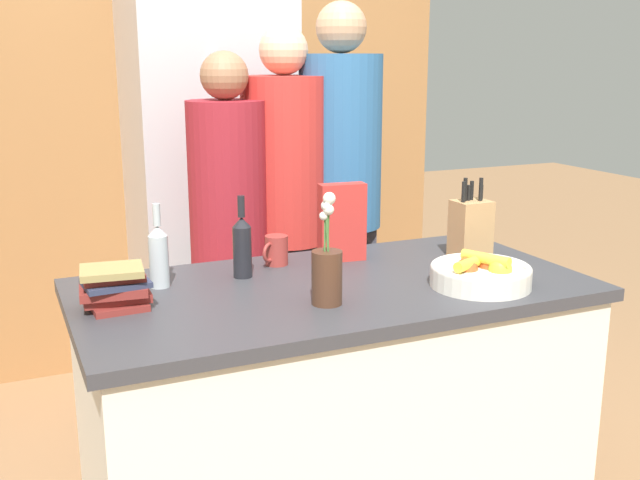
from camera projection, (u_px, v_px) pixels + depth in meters
kitchen_island at (333, 411)px, 2.48m from camera, size 1.61×0.83×0.89m
back_wall_wood at (188, 114)px, 3.88m from camera, size 2.81×0.12×2.60m
refrigerator at (210, 186)px, 3.64m from camera, size 0.73×0.62×1.95m
fruit_bowl at (481, 273)px, 2.34m from camera, size 0.31×0.31×0.11m
knife_block at (471, 228)px, 2.65m from camera, size 0.13×0.11×0.29m
flower_vase at (327, 270)px, 2.16m from camera, size 0.09×0.09×0.33m
cereal_box at (342, 222)px, 2.62m from camera, size 0.17×0.08×0.27m
coffee_mug at (276, 250)px, 2.58m from camera, size 0.11×0.09×0.10m
book_stack at (115, 287)px, 2.13m from camera, size 0.20×0.16×0.12m
bottle_oil at (159, 254)px, 2.32m from camera, size 0.06×0.06×0.27m
bottle_vinegar at (242, 245)px, 2.42m from camera, size 0.06×0.06×0.27m
person_at_sink at (229, 229)px, 3.02m from camera, size 0.31×0.31×1.61m
person_in_blue at (285, 209)px, 3.16m from camera, size 0.36×0.36×1.71m
person_in_red_tee at (340, 192)px, 3.22m from camera, size 0.35×0.35×1.81m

